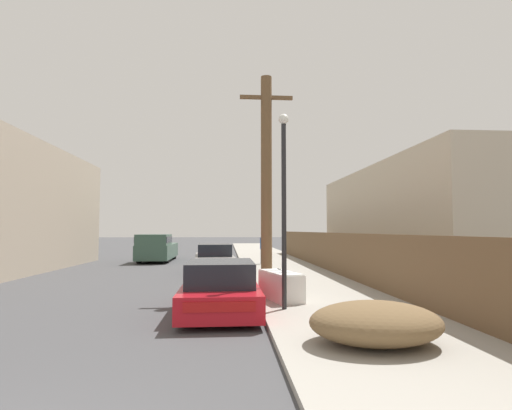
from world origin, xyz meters
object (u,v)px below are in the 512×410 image
parked_sports_car_red (220,289)px  brush_pile (375,323)px  pedestrian (263,248)px  discarded_fridge (281,285)px  street_lamp (284,195)px  utility_pole (266,179)px  pickup_truck (157,248)px  car_parked_mid (214,259)px

parked_sports_car_red → brush_pile: bearing=-52.4°
pedestrian → discarded_fridge: bearing=-92.8°
street_lamp → brush_pile: bearing=-70.1°
utility_pole → pedestrian: 10.04m
parked_sports_car_red → brush_pile: parked_sports_car_red is taller
street_lamp → parked_sports_car_red: bearing=167.7°
discarded_fridge → parked_sports_car_red: bearing=-163.0°
discarded_fridge → parked_sports_car_red: (-1.67, -1.03, 0.08)m
street_lamp → pedestrian: (0.66, 13.04, -1.92)m
pedestrian → utility_pole: bearing=-94.5°
brush_pile → street_lamp: bearing=109.9°
discarded_fridge → brush_pile: discarded_fridge is taller
utility_pole → pickup_truck: bearing=113.9°
utility_pole → brush_pile: bearing=-79.4°
utility_pole → pedestrian: size_ratio=4.10×
pickup_truck → parked_sports_car_red: bearing=104.6°
parked_sports_car_red → utility_pole: (1.48, 3.07, 3.19)m
parked_sports_car_red → street_lamp: 2.86m
pickup_truck → pedestrian: pedestrian is taller
discarded_fridge → street_lamp: size_ratio=0.40×
discarded_fridge → street_lamp: bearing=-108.6°
parked_sports_car_red → utility_pole: utility_pole is taller
parked_sports_car_red → street_lamp: bearing=-12.8°
brush_pile → discarded_fridge: bearing=102.9°
discarded_fridge → car_parked_mid: 8.38m
car_parked_mid → utility_pole: utility_pole is taller
discarded_fridge → car_parked_mid: (-2.12, 8.10, 0.15)m
pickup_truck → pedestrian: size_ratio=3.27×
brush_pile → pedestrian: size_ratio=1.30×
car_parked_mid → pickup_truck: bearing=115.1°
parked_sports_car_red → pedestrian: size_ratio=2.56×
utility_pole → brush_pile: 7.41m
pickup_truck → utility_pole: size_ratio=0.80×
car_parked_mid → utility_pole: (1.93, -6.07, 3.12)m
discarded_fridge → utility_pole: utility_pole is taller
pickup_truck → pedestrian: bearing=150.6°
utility_pole → street_lamp: 3.52m
utility_pole → brush_pile: size_ratio=3.15×
discarded_fridge → pedestrian: 11.68m
pickup_truck → street_lamp: 17.87m
parked_sports_car_red → brush_pile: (2.70, -3.45, -0.10)m
discarded_fridge → utility_pole: 3.86m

